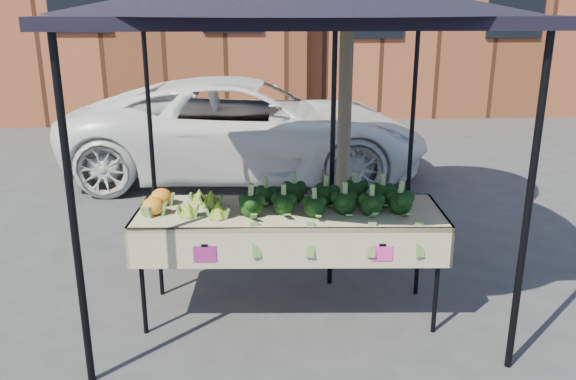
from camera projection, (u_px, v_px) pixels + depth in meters
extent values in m
plane|color=#333335|center=(270.00, 314.00, 4.87)|extent=(90.00, 90.00, 0.00)
cube|color=#C0B68E|center=(289.00, 262.00, 4.78)|extent=(2.44, 0.92, 0.90)
cube|color=#F22D8C|center=(207.00, 256.00, 4.28)|extent=(0.17, 0.01, 0.12)
cube|color=#ED2DA3|center=(384.00, 252.00, 4.36)|extent=(0.17, 0.01, 0.12)
ellipsoid|color=black|center=(324.00, 194.00, 4.65)|extent=(1.34, 0.54, 0.23)
ellipsoid|color=#8AA82D|center=(204.00, 199.00, 4.61)|extent=(0.41, 0.55, 0.18)
ellipsoid|color=orange|center=(157.00, 200.00, 4.62)|extent=(0.21, 0.41, 0.16)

